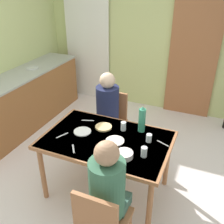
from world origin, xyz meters
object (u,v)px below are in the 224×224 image
at_px(dining_table, 107,144).
at_px(person_near_diner, 108,185).
at_px(chair_far_diner, 111,119).
at_px(water_bottle_green_near, 142,120).
at_px(serving_bowl_center, 124,155).
at_px(chair_near_diner, 101,222).
at_px(person_far_diner, 107,105).
at_px(kitchen_counter, 21,101).

xyz_separation_m(dining_table, person_near_diner, (0.31, -0.66, 0.11)).
bearing_deg(chair_far_diner, water_bottle_green_near, 139.28).
bearing_deg(person_near_diner, chair_far_diner, 112.29).
xyz_separation_m(chair_far_diner, serving_bowl_center, (0.57, -1.01, 0.27)).
xyz_separation_m(dining_table, chair_far_diner, (-0.29, 0.80, -0.17)).
bearing_deg(person_near_diner, chair_near_diner, -90.00).
height_order(chair_near_diner, person_far_diner, person_far_diner).
height_order(person_far_diner, water_bottle_green_near, person_far_diner).
bearing_deg(chair_far_diner, serving_bowl_center, 119.54).
height_order(person_near_diner, water_bottle_green_near, person_near_diner).
height_order(dining_table, chair_far_diner, chair_far_diner).
distance_m(chair_far_diner, water_bottle_green_near, 0.87).
bearing_deg(dining_table, chair_near_diner, -68.78).
xyz_separation_m(dining_table, chair_near_diner, (0.31, -0.80, -0.17)).
bearing_deg(serving_bowl_center, kitchen_counter, 154.63).
xyz_separation_m(dining_table, serving_bowl_center, (0.29, -0.22, 0.10)).
bearing_deg(water_bottle_green_near, chair_near_diner, -89.28).
bearing_deg(dining_table, person_near_diner, -64.91).
distance_m(kitchen_counter, person_far_diner, 1.65).
distance_m(water_bottle_green_near, serving_bowl_center, 0.52).
relative_size(chair_near_diner, serving_bowl_center, 5.12).
bearing_deg(kitchen_counter, person_near_diner, -33.87).
xyz_separation_m(person_near_diner, water_bottle_green_near, (-0.01, 0.96, 0.11)).
distance_m(kitchen_counter, water_bottle_green_near, 2.30).
xyz_separation_m(dining_table, person_far_diner, (-0.29, 0.66, 0.11)).
bearing_deg(person_far_diner, chair_far_diner, -90.00).
bearing_deg(water_bottle_green_near, person_near_diner, -89.17).
relative_size(kitchen_counter, chair_near_diner, 2.96).
height_order(chair_near_diner, water_bottle_green_near, water_bottle_green_near).
xyz_separation_m(chair_far_diner, water_bottle_green_near, (0.59, -0.50, 0.39)).
distance_m(chair_near_diner, person_near_diner, 0.31).
bearing_deg(chair_near_diner, dining_table, 111.22).
relative_size(chair_far_diner, person_near_diner, 1.13).
distance_m(chair_near_diner, water_bottle_green_near, 1.16).
bearing_deg(person_far_diner, chair_near_diner, 112.29).
bearing_deg(person_far_diner, water_bottle_green_near, 147.88).
height_order(chair_near_diner, chair_far_diner, same).
bearing_deg(chair_near_diner, kitchen_counter, 143.76).
relative_size(person_far_diner, serving_bowl_center, 4.53).
distance_m(person_near_diner, person_far_diner, 1.45).
relative_size(chair_far_diner, person_far_diner, 1.13).
height_order(dining_table, chair_near_diner, chair_near_diner).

